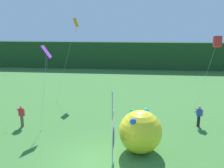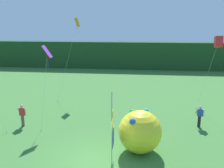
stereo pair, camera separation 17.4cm
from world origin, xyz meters
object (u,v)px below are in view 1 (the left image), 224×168
(person_near_banner, at_px, (22,115))
(kite_purple_diamond_2, at_px, (46,54))
(inflatable_balloon, at_px, (140,131))
(person_mid_field, at_px, (199,115))
(kite_orange_diamond_1, at_px, (75,26))
(banner_flag, at_px, (113,128))
(kite_red_box_3, at_px, (217,42))

(person_near_banner, bearing_deg, kite_purple_diamond_2, 39.66)
(person_near_banner, bearing_deg, inflatable_balloon, -18.02)
(person_near_banner, height_order, person_mid_field, person_near_banner)
(inflatable_balloon, distance_m, kite_orange_diamond_1, 14.61)
(banner_flag, bearing_deg, person_mid_field, 43.08)
(banner_flag, distance_m, inflatable_balloon, 2.06)
(inflatable_balloon, distance_m, kite_purple_diamond_2, 8.91)
(banner_flag, bearing_deg, person_near_banner, 150.10)
(banner_flag, bearing_deg, kite_purple_diamond_2, 135.10)
(person_mid_field, bearing_deg, kite_orange_diamond_1, 145.02)
(banner_flag, xyz_separation_m, kite_orange_diamond_1, (-5.14, 12.96, 5.12))
(inflatable_balloon, height_order, kite_purple_diamond_2, kite_purple_diamond_2)
(kite_orange_diamond_1, distance_m, kite_red_box_3, 13.45)
(person_near_banner, distance_m, kite_red_box_3, 15.68)
(kite_red_box_3, bearing_deg, banner_flag, -132.62)
(person_near_banner, distance_m, inflatable_balloon, 8.96)
(banner_flag, height_order, inflatable_balloon, banner_flag)
(kite_orange_diamond_1, bearing_deg, kite_purple_diamond_2, -92.12)
(person_near_banner, distance_m, kite_orange_diamond_1, 11.02)
(kite_purple_diamond_2, height_order, kite_red_box_3, kite_red_box_3)
(person_mid_field, xyz_separation_m, inflatable_balloon, (-4.27, -4.07, 0.41))
(kite_purple_diamond_2, relative_size, kite_red_box_3, 0.90)
(kite_purple_diamond_2, bearing_deg, banner_flag, -44.90)
(inflatable_balloon, bearing_deg, kite_purple_diamond_2, 149.10)
(person_mid_field, distance_m, kite_purple_diamond_2, 11.95)
(person_mid_field, relative_size, inflatable_balloon, 0.64)
(person_near_banner, relative_size, kite_red_box_3, 0.25)
(kite_purple_diamond_2, bearing_deg, person_near_banner, -140.34)
(person_near_banner, xyz_separation_m, kite_orange_diamond_1, (1.91, 8.91, 6.20))
(inflatable_balloon, xyz_separation_m, kite_red_box_3, (5.81, 6.62, 4.69))
(inflatable_balloon, bearing_deg, person_mid_field, 43.64)
(person_near_banner, height_order, kite_red_box_3, kite_red_box_3)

